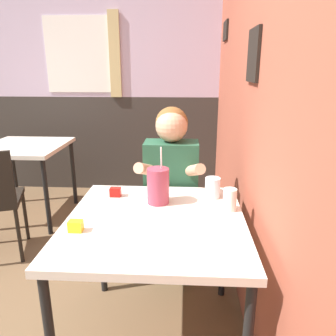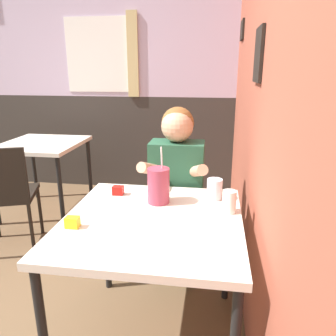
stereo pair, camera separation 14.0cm
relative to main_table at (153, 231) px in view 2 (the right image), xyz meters
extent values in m
cube|color=#9E4C38|center=(0.52, 1.00, 0.69)|extent=(0.06, 4.60, 2.70)
cube|color=black|center=(0.48, 1.82, 1.08)|extent=(0.02, 0.29, 0.17)
cube|color=black|center=(0.48, 0.41, 0.82)|extent=(0.02, 0.26, 0.27)
cube|color=silver|center=(-0.81, 2.33, 1.24)|extent=(5.60, 0.06, 1.60)
cube|color=#332D28|center=(-0.81, 2.33, -0.11)|extent=(5.60, 0.06, 1.10)
cube|color=white|center=(-1.06, 2.30, 0.89)|extent=(0.71, 0.01, 0.80)
cube|color=tan|center=(-0.65, 2.28, 0.89)|extent=(0.12, 0.02, 0.90)
cube|color=beige|center=(0.00, 0.00, 0.05)|extent=(0.85, 0.89, 0.04)
cylinder|color=black|center=(-0.39, 0.40, -0.31)|extent=(0.04, 0.04, 0.69)
cylinder|color=black|center=(0.39, 0.40, -0.31)|extent=(0.04, 0.04, 0.69)
cube|color=beige|center=(-1.37, 1.48, 0.05)|extent=(0.73, 0.77, 0.04)
cylinder|color=black|center=(-1.05, 1.14, -0.31)|extent=(0.04, 0.04, 0.69)
cylinder|color=black|center=(-1.70, 1.83, -0.31)|extent=(0.04, 0.04, 0.69)
cylinder|color=black|center=(-1.05, 1.83, -0.31)|extent=(0.04, 0.04, 0.69)
cube|color=black|center=(-1.32, 0.81, -0.20)|extent=(0.51, 0.51, 0.04)
cylinder|color=black|center=(-1.21, 1.04, -0.44)|extent=(0.03, 0.03, 0.44)
cylinder|color=black|center=(-1.09, 0.70, -0.44)|extent=(0.03, 0.03, 0.44)
cube|color=#235138|center=(0.05, 0.58, -0.42)|extent=(0.31, 0.20, 0.47)
cube|color=#235138|center=(0.05, 0.58, 0.07)|extent=(0.34, 0.20, 0.50)
sphere|color=brown|center=(0.05, 0.60, 0.43)|extent=(0.20, 0.20, 0.20)
sphere|color=tan|center=(0.05, 0.58, 0.42)|extent=(0.20, 0.20, 0.20)
cylinder|color=tan|center=(-0.09, 0.44, 0.18)|extent=(0.14, 0.27, 0.15)
cylinder|color=tan|center=(0.18, 0.44, 0.18)|extent=(0.14, 0.27, 0.15)
cylinder|color=#99384C|center=(0.00, 0.20, 0.16)|extent=(0.12, 0.12, 0.19)
cylinder|color=white|center=(0.01, 0.20, 0.31)|extent=(0.01, 0.04, 0.14)
cylinder|color=silver|center=(0.29, 0.29, 0.13)|extent=(0.08, 0.08, 0.11)
cylinder|color=silver|center=(0.36, 0.12, 0.13)|extent=(0.07, 0.07, 0.11)
cube|color=#B7140F|center=(-0.25, 0.27, 0.09)|extent=(0.06, 0.04, 0.05)
cube|color=yellow|center=(-0.34, -0.14, 0.09)|extent=(0.06, 0.04, 0.05)
camera|label=1|loc=(0.14, -1.42, 0.76)|focal=35.00mm
camera|label=2|loc=(0.28, -1.40, 0.76)|focal=35.00mm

